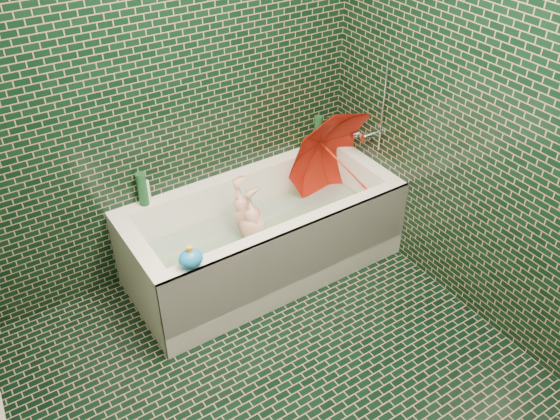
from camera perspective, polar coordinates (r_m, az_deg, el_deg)
floor at (r=3.18m, az=1.37°, el=-18.75°), size 2.80×2.80×0.00m
wall_back at (r=3.36m, az=-12.10°, el=11.64°), size 2.80×0.00×2.80m
wall_right at (r=3.10m, az=22.21°, el=7.47°), size 0.00×2.80×2.80m
bathtub at (r=3.78m, az=-1.51°, el=-3.17°), size 1.70×0.75×0.55m
bath_mat at (r=3.82m, az=-1.64°, el=-3.67°), size 1.35×0.47×0.01m
water at (r=3.73m, az=-1.67°, el=-1.97°), size 1.48×0.53×0.00m
faucet at (r=3.88m, az=8.66°, el=7.57°), size 0.18×0.19×0.55m
child at (r=3.68m, az=-2.42°, el=-2.47°), size 0.83×0.35×0.30m
umbrella at (r=3.86m, az=6.13°, el=4.26°), size 0.89×0.80×0.94m
soap_bottle_a at (r=4.20m, az=5.23°, el=6.78°), size 0.14×0.14×0.28m
soap_bottle_b at (r=4.17m, az=5.35°, el=6.49°), size 0.11×0.11×0.19m
soap_bottle_c at (r=4.18m, az=4.80°, el=6.65°), size 0.18×0.18×0.18m
bottle_right_tall at (r=4.03m, az=3.67°, el=7.45°), size 0.06×0.06×0.24m
bottle_right_pump at (r=4.10m, az=4.81°, el=7.60°), size 0.07×0.07×0.20m
bottle_left_tall at (r=3.56m, az=-13.11°, el=1.97°), size 0.08×0.08×0.21m
bottle_left_short at (r=3.59m, az=-12.78°, el=1.70°), size 0.06×0.06×0.15m
rubber_duck at (r=4.04m, az=2.79°, el=6.32°), size 0.13×0.10×0.10m
bath_toy at (r=3.09m, az=-8.59°, el=-4.60°), size 0.16×0.15×0.13m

